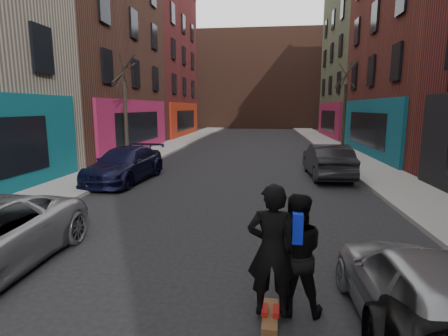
% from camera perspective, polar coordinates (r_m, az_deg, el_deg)
% --- Properties ---
extents(sidewalk_left, '(2.50, 84.00, 0.13)m').
position_cam_1_polar(sidewalk_left, '(30.84, -7.09, 4.29)').
color(sidewalk_left, gray).
rests_on(sidewalk_left, ground).
extents(sidewalk_right, '(2.50, 84.00, 0.13)m').
position_cam_1_polar(sidewalk_right, '(30.37, 16.52, 3.87)').
color(sidewalk_right, gray).
rests_on(sidewalk_right, ground).
extents(building_far, '(40.00, 10.00, 14.00)m').
position_cam_1_polar(building_far, '(55.95, 5.82, 13.88)').
color(building_far, '#47281E').
rests_on(building_far, ground).
extents(tree_left_far, '(2.00, 2.00, 6.50)m').
position_cam_1_polar(tree_left_far, '(19.26, -15.87, 10.59)').
color(tree_left_far, black).
rests_on(tree_left_far, sidewalk_left).
extents(tree_right_far, '(2.00, 2.00, 6.80)m').
position_cam_1_polar(tree_right_far, '(24.33, 19.16, 10.54)').
color(tree_right_far, black).
rests_on(tree_right_far, sidewalk_right).
extents(parked_left_end, '(2.31, 4.92, 1.39)m').
position_cam_1_polar(parked_left_end, '(14.94, -15.88, 0.57)').
color(parked_left_end, black).
rests_on(parked_left_end, ground).
extents(parked_right_far, '(1.64, 3.93, 1.33)m').
position_cam_1_polar(parked_right_far, '(5.33, 30.12, -17.60)').
color(parked_right_far, gray).
rests_on(parked_right_far, ground).
extents(parked_right_end, '(1.69, 4.48, 1.46)m').
position_cam_1_polar(parked_right_end, '(15.81, 16.51, 1.16)').
color(parked_right_end, black).
rests_on(parked_right_end, ground).
extents(skateboard, '(0.26, 0.81, 0.10)m').
position_cam_1_polar(skateboard, '(5.48, 7.56, -22.85)').
color(skateboard, brown).
rests_on(skateboard, ground).
extents(skateboarder, '(0.72, 0.49, 1.90)m').
position_cam_1_polar(skateboarder, '(5.01, 7.83, -13.17)').
color(skateboarder, black).
rests_on(skateboarder, skateboard).
extents(pedestrian, '(0.88, 0.69, 1.81)m').
position_cam_1_polar(pedestrian, '(5.32, 11.47, -13.52)').
color(pedestrian, black).
rests_on(pedestrian, ground).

